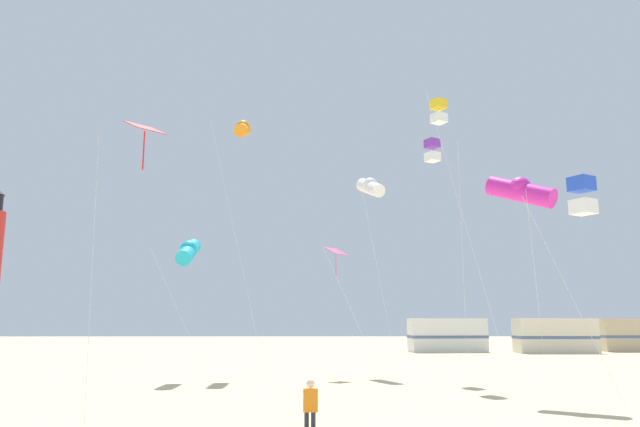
% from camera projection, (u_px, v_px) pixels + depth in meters
% --- Properties ---
extents(kite_flyer_standing, '(0.35, 0.51, 1.16)m').
position_uv_depth(kite_flyer_standing, '(310.00, 403.00, 14.01)').
color(kite_flyer_standing, orange).
rests_on(kite_flyer_standing, ground).
extents(kite_diamond_scarlet, '(2.08, 2.08, 7.96)m').
position_uv_depth(kite_diamond_scarlet, '(142.00, 138.00, 16.38)').
color(kite_diamond_scarlet, silver).
rests_on(kite_diamond_scarlet, ground).
extents(kite_tube_magenta, '(2.27, 2.25, 7.72)m').
position_uv_depth(kite_tube_magenta, '(520.00, 191.00, 20.97)').
color(kite_tube_magenta, silver).
rests_on(kite_tube_magenta, ground).
extents(kite_box_violet, '(1.95, 2.45, 11.56)m').
position_uv_depth(kite_box_violet, '(432.00, 151.00, 30.03)').
color(kite_box_violet, silver).
rests_on(kite_box_violet, ground).
extents(kite_box_blue, '(2.24, 2.24, 6.78)m').
position_uv_depth(kite_box_blue, '(582.00, 196.00, 17.87)').
color(kite_box_blue, silver).
rests_on(kite_box_blue, ground).
extents(kite_tube_cyan, '(2.72, 2.63, 6.34)m').
position_uv_depth(kite_tube_cyan, '(189.00, 251.00, 26.99)').
color(kite_tube_cyan, silver).
rests_on(kite_tube_cyan, ground).
extents(kite_tube_white, '(1.87, 2.59, 10.21)m').
position_uv_depth(kite_tube_white, '(370.00, 187.00, 31.52)').
color(kite_tube_white, silver).
rests_on(kite_tube_white, ground).
extents(kite_tube_orange, '(3.04, 2.79, 13.46)m').
position_uv_depth(kite_tube_orange, '(243.00, 129.00, 32.31)').
color(kite_tube_orange, silver).
rests_on(kite_tube_orange, ground).
extents(kite_diamond_rainbow, '(2.72, 2.64, 6.07)m').
position_uv_depth(kite_diamond_rainbow, '(337.00, 255.00, 28.81)').
color(kite_diamond_rainbow, silver).
rests_on(kite_diamond_rainbow, ground).
extents(kite_box_gold, '(3.50, 2.84, 12.91)m').
position_uv_depth(kite_box_gold, '(439.00, 112.00, 28.37)').
color(kite_box_gold, silver).
rests_on(kite_box_gold, ground).
extents(rv_van_white, '(6.61, 2.87, 2.80)m').
position_uv_depth(rv_van_white, '(447.00, 335.00, 50.74)').
color(rv_van_white, white).
rests_on(rv_van_white, ground).
extents(rv_van_cream, '(6.45, 2.36, 2.80)m').
position_uv_depth(rv_van_cream, '(555.00, 336.00, 49.08)').
color(rv_van_cream, beige).
rests_on(rv_van_cream, ground).
extents(rv_van_tan, '(6.46, 2.39, 2.80)m').
position_uv_depth(rv_van_tan, '(637.00, 335.00, 51.51)').
color(rv_van_tan, '#C6B28C').
rests_on(rv_van_tan, ground).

